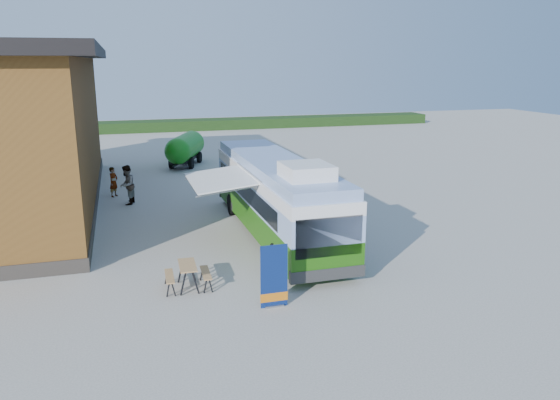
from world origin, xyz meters
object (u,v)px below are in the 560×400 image
object	(u,v)px
banner	(274,282)
person_b	(127,185)
bus	(276,194)
slurry_tanker	(185,148)
picnic_table	(188,271)
person_a	(114,182)

from	to	relation	value
banner	person_b	size ratio (longest dim) A/B	0.96
bus	slurry_tanker	size ratio (longest dim) A/B	2.16
banner	picnic_table	distance (m)	3.00
picnic_table	person_b	distance (m)	11.22
person_b	picnic_table	bearing A→B (deg)	24.70
person_b	slurry_tanker	xyz separation A→B (m)	(3.99, 9.57, 0.24)
person_a	slurry_tanker	bearing A→B (deg)	6.01
bus	slurry_tanker	bearing A→B (deg)	95.42
slurry_tanker	bus	bearing A→B (deg)	-62.33
slurry_tanker	person_b	bearing A→B (deg)	-90.84
bus	person_b	distance (m)	8.80
bus	person_b	xyz separation A→B (m)	(-5.66, 6.70, -0.73)
bus	picnic_table	size ratio (longest dim) A/B	8.25
banner	slurry_tanker	world-z (taller)	slurry_tanker
person_a	slurry_tanker	size ratio (longest dim) A/B	0.29
person_b	slurry_tanker	distance (m)	10.37
banner	person_a	xyz separation A→B (m)	(-4.41, 14.97, 0.01)
slurry_tanker	picnic_table	bearing A→B (deg)	-74.91
person_a	slurry_tanker	distance (m)	9.03
person_b	slurry_tanker	world-z (taller)	slurry_tanker
person_a	picnic_table	bearing A→B (deg)	-133.40
picnic_table	person_a	size ratio (longest dim) A/B	0.90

